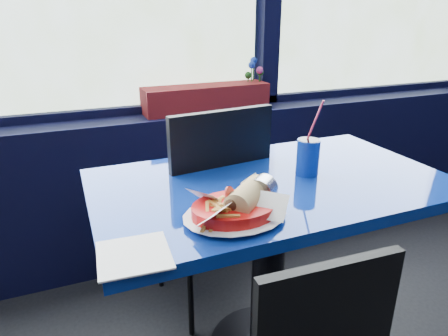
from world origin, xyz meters
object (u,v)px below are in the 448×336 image
Objects in this scene: near_table at (270,227)px; soda_cup at (308,156)px; chair_near_back at (214,200)px; ketchup_bottle at (219,136)px; flower_vase at (254,91)px; planter_box at (206,98)px; food_basket at (237,207)px.

soda_cup is (0.14, 0.00, 0.25)m from near_table.
chair_near_back is 0.29m from ketchup_bottle.
soda_cup is at bearing 0.80° from near_table.
planter_box is at bearing -177.40° from flower_vase.
flower_vase reaches higher than soda_cup.
ketchup_bottle is at bearing -126.77° from flower_vase.
ketchup_bottle is 0.36m from soda_cup.
food_basket is 1.14× the size of soda_cup.
near_table is at bearing 25.95° from food_basket.
food_basket is (-0.22, -0.20, 0.22)m from near_table.
planter_box reaches higher than food_basket.
planter_box is at bearing -113.59° from chair_near_back.
chair_near_back reaches higher than ketchup_bottle.
near_table is at bearing -112.60° from flower_vase.
chair_near_back is at bearing 126.27° from soda_cup.
soda_cup is at bearing -51.54° from ketchup_bottle.
soda_cup is (0.22, -0.28, -0.02)m from ketchup_bottle.
soda_cup reaches higher than food_basket.
near_table is 1.00m from flower_vase.
chair_near_back is 0.66m from planter_box.
food_basket is at bearing -106.84° from planter_box.
near_table is 4.50× the size of soda_cup.
near_table is 0.33m from chair_near_back.
soda_cup reaches higher than ketchup_bottle.
flower_vase is (0.46, 0.56, 0.33)m from chair_near_back.
planter_box is (0.08, 0.87, 0.30)m from near_table.
near_table is at bearing -96.27° from planter_box.
ketchup_bottle reaches higher than food_basket.
near_table is at bearing -179.20° from soda_cup.
soda_cup is (-0.23, -0.88, -0.06)m from flower_vase.
ketchup_bottle is (-0.16, -0.59, -0.03)m from planter_box.
chair_near_back is 1.44× the size of planter_box.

